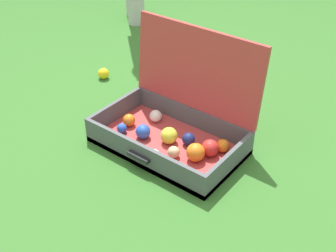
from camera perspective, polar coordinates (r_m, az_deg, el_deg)
ground_plane at (r=2.06m, az=-1.69°, el=-2.10°), size 16.00×16.00×0.00m
open_suitcase at (r=2.00m, az=1.13°, el=0.57°), size 0.66×0.45×0.50m
stray_ball_on_grass at (r=2.60m, az=-8.23°, el=6.65°), size 0.06×0.06×0.06m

